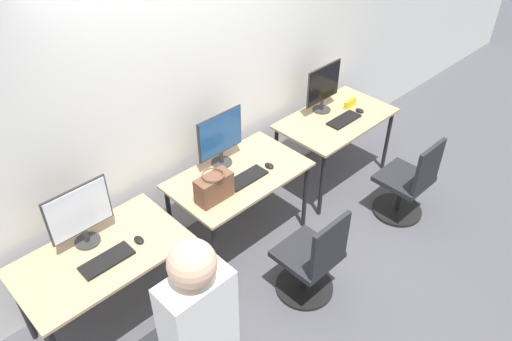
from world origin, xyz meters
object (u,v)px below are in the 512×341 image
at_px(mouse_left, 139,240).
at_px(keyboard_right, 344,120).
at_px(keyboard_left, 107,260).
at_px(keyboard_center, 247,178).
at_px(monitor_right, 323,87).
at_px(mouse_center, 269,166).
at_px(monitor_center, 220,137).
at_px(mouse_right, 360,111).
at_px(handbag, 214,187).
at_px(office_chair_center, 312,263).
at_px(office_chair_right, 408,186).
at_px(monitor_left, 80,214).

distance_m(mouse_left, keyboard_right, 2.35).
bearing_deg(keyboard_left, keyboard_center, -0.10).
height_order(monitor_right, keyboard_right, monitor_right).
xyz_separation_m(mouse_center, keyboard_right, (1.06, 0.02, -0.01)).
bearing_deg(monitor_center, mouse_right, -11.43).
distance_m(mouse_left, mouse_right, 2.60).
relative_size(keyboard_center, handbag, 1.23).
xyz_separation_m(office_chair_center, office_chair_right, (1.37, 0.00, 0.00)).
distance_m(monitor_center, handbag, 0.50).
distance_m(monitor_left, mouse_left, 0.44).
height_order(monitor_center, office_chair_center, monitor_center).
bearing_deg(monitor_right, mouse_left, -173.20).
height_order(mouse_right, office_chair_right, office_chair_right).
xyz_separation_m(monitor_left, mouse_right, (2.86, -0.27, -0.25)).
distance_m(mouse_right, office_chair_right, 0.89).
height_order(office_chair_center, keyboard_right, office_chair_center).
relative_size(keyboard_center, office_chair_center, 0.42).
bearing_deg(monitor_left, mouse_left, -44.11).
bearing_deg(mouse_right, monitor_right, 130.27).
bearing_deg(monitor_right, monitor_center, 178.97).
distance_m(mouse_center, keyboard_right, 1.06).
xyz_separation_m(monitor_right, handbag, (-1.66, -0.30, -0.15)).
distance_m(keyboard_center, monitor_right, 1.36).
relative_size(mouse_left, handbag, 0.30).
distance_m(keyboard_center, keyboard_right, 1.31).
relative_size(mouse_left, mouse_right, 1.00).
relative_size(monitor_center, monitor_right, 1.00).
relative_size(keyboard_left, handbag, 1.23).
bearing_deg(monitor_center, keyboard_left, -166.56).
height_order(monitor_left, office_chair_right, monitor_left).
xyz_separation_m(monitor_left, mouse_center, (1.56, -0.28, -0.25)).
height_order(office_chair_center, monitor_right, monitor_right).
height_order(keyboard_center, mouse_center, mouse_center).
distance_m(mouse_center, office_chair_right, 1.39).
distance_m(keyboard_right, mouse_right, 0.25).
distance_m(keyboard_left, mouse_center, 1.56).
bearing_deg(keyboard_left, keyboard_right, 0.10).
distance_m(keyboard_left, handbag, 0.96).
height_order(monitor_left, handbag, monitor_left).
bearing_deg(office_chair_right, monitor_center, 141.36).
bearing_deg(monitor_right, monitor_left, -179.46).
bearing_deg(mouse_left, keyboard_center, -0.59).
bearing_deg(handbag, office_chair_right, -23.99).
distance_m(monitor_center, keyboard_right, 1.37).
relative_size(keyboard_center, office_chair_right, 0.42).
distance_m(mouse_left, monitor_right, 2.38).
xyz_separation_m(monitor_left, monitor_center, (1.31, 0.05, 0.00)).
bearing_deg(monitor_left, keyboard_right, -5.66).
bearing_deg(mouse_left, handbag, -1.51).
distance_m(keyboard_right, office_chair_right, 0.87).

